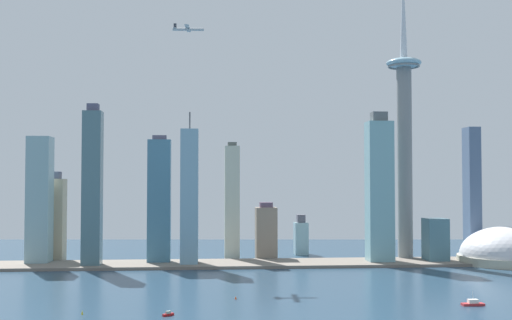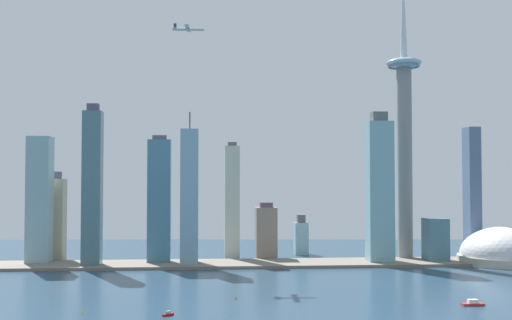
% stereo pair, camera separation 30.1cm
% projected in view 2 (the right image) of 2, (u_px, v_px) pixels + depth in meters
% --- Properties ---
extents(waterfront_pier, '(689.08, 67.13, 3.19)m').
position_uv_depth(waterfront_pier, '(243.00, 264.00, 685.94)').
color(waterfront_pier, slate).
rests_on(waterfront_pier, ground).
extents(observation_tower, '(41.29, 41.29, 358.16)m').
position_uv_depth(observation_tower, '(404.00, 126.00, 737.15)').
color(observation_tower, gray).
rests_on(observation_tower, ground).
extents(stadium_dome, '(106.09, 106.09, 64.70)m').
position_uv_depth(stadium_dome, '(506.00, 256.00, 696.35)').
color(stadium_dome, '#B5B099').
rests_on(stadium_dome, ground).
extents(skyscraper_0, '(27.94, 25.04, 170.71)m').
position_uv_depth(skyscraper_0, '(379.00, 191.00, 699.66)').
color(skyscraper_0, '#76AAB2').
rests_on(skyscraper_0, ground).
extents(skyscraper_1, '(23.61, 27.00, 50.44)m').
position_uv_depth(skyscraper_1, '(436.00, 241.00, 704.85)').
color(skyscraper_1, slate).
rests_on(skyscraper_1, ground).
extents(skyscraper_2, '(26.73, 22.65, 103.80)m').
position_uv_depth(skyscraper_2, '(53.00, 219.00, 720.59)').
color(skyscraper_2, '#BFAB8B').
rests_on(skyscraper_2, ground).
extents(skyscraper_3, '(19.26, 26.39, 168.68)m').
position_uv_depth(skyscraper_3, '(189.00, 197.00, 680.68)').
color(skyscraper_3, '#79A4BA').
rests_on(skyscraper_3, ground).
extents(skyscraper_4, '(17.59, 16.63, 139.38)m').
position_uv_depth(skyscraper_4, '(232.00, 202.00, 741.08)').
color(skyscraper_4, beige).
rests_on(skyscraper_4, ground).
extents(skyscraper_5, '(25.53, 14.48, 143.82)m').
position_uv_depth(skyscraper_5, '(159.00, 201.00, 692.36)').
color(skyscraper_5, teal).
rests_on(skyscraper_5, ground).
extents(skyscraper_6, '(24.68, 25.97, 142.14)m').
position_uv_depth(skyscraper_6, '(40.00, 201.00, 689.29)').
color(skyscraper_6, '#86AAB1').
rests_on(skyscraper_6, ground).
extents(skyscraper_7, '(19.77, 19.21, 175.95)m').
position_uv_depth(skyscraper_7, '(92.00, 188.00, 667.06)').
color(skyscraper_7, slate).
rests_on(skyscraper_7, ground).
extents(skyscraper_8, '(24.66, 27.22, 67.72)m').
position_uv_depth(skyscraper_8, '(266.00, 232.00, 737.60)').
color(skyscraper_8, gray).
rests_on(skyscraper_8, ground).
extents(skyscraper_9, '(16.75, 20.33, 50.46)m').
position_uv_depth(skyscraper_9, '(301.00, 237.00, 789.77)').
color(skyscraper_9, '#92B8BF').
rests_on(skyscraper_9, ground).
extents(skyscraper_10, '(14.68, 22.02, 157.79)m').
position_uv_depth(skyscraper_10, '(472.00, 193.00, 748.00)').
color(skyscraper_10, slate).
rests_on(skyscraper_10, ground).
extents(boat_0, '(16.44, 6.15, 10.67)m').
position_uv_depth(boat_0, '(473.00, 303.00, 458.62)').
color(boat_0, '#B62B2F').
rests_on(boat_0, ground).
extents(boat_1, '(7.85, 6.85, 3.37)m').
position_uv_depth(boat_1, '(168.00, 314.00, 422.78)').
color(boat_1, '#B5181A').
rests_on(boat_1, ground).
extents(channel_buoy_0, '(1.31, 1.31, 2.99)m').
position_uv_depth(channel_buoy_0, '(82.00, 312.00, 427.25)').
color(channel_buoy_0, yellow).
rests_on(channel_buoy_0, ground).
extents(channel_buoy_1, '(1.59, 1.59, 2.54)m').
position_uv_depth(channel_buoy_1, '(236.00, 298.00, 483.33)').
color(channel_buoy_1, '#E54C19').
rests_on(channel_buoy_1, ground).
extents(airplane, '(34.52, 33.85, 8.13)m').
position_uv_depth(airplane, '(188.00, 29.00, 679.49)').
color(airplane, '#B6BABD').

